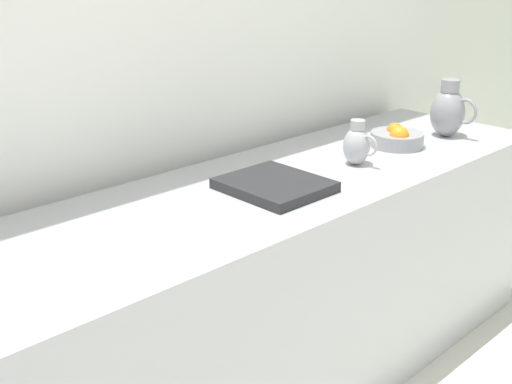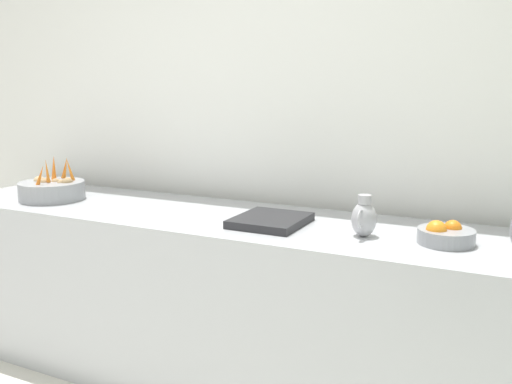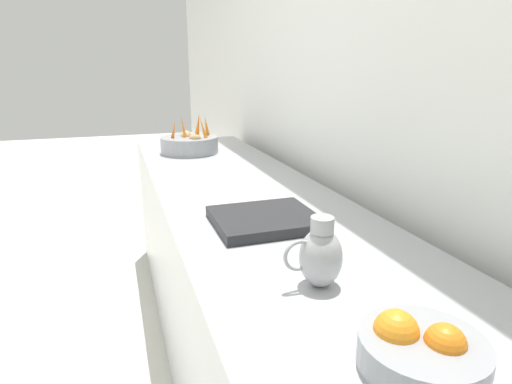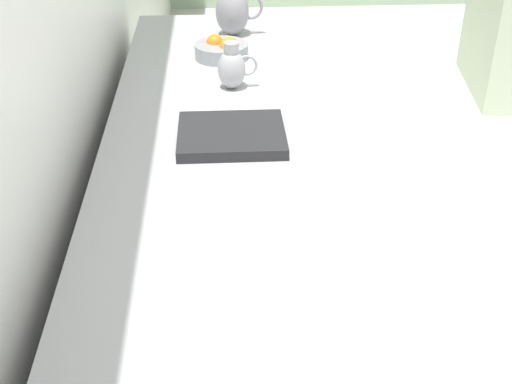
{
  "view_description": "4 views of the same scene",
  "coord_description": "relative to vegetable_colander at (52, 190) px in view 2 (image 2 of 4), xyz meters",
  "views": [
    {
      "loc": [
        0.01,
        -1.17,
        1.63
      ],
      "look_at": [
        -1.31,
        0.09,
        0.95
      ],
      "focal_mm": 44.52,
      "sensor_mm": 36.0,
      "label": 1
    },
    {
      "loc": [
        0.76,
        1.3,
        1.48
      ],
      "look_at": [
        -1.29,
        0.29,
        1.04
      ],
      "focal_mm": 38.4,
      "sensor_mm": 36.0,
      "label": 2
    },
    {
      "loc": [
        -0.97,
        1.54,
        1.38
      ],
      "look_at": [
        -1.44,
        0.17,
        0.95
      ],
      "focal_mm": 29.53,
      "sensor_mm": 36.0,
      "label": 3
    },
    {
      "loc": [
        -1.46,
        -1.61,
        1.84
      ],
      "look_at": [
        -1.37,
        -0.16,
        0.95
      ],
      "focal_mm": 46.66,
      "sensor_mm": 36.0,
      "label": 4
    }
  ],
  "objects": [
    {
      "name": "metal_pitcher_short",
      "position": [
        -0.0,
        1.75,
        0.02
      ],
      "size": [
        0.15,
        0.1,
        0.18
      ],
      "color": "#A3A3A8",
      "rests_on": "prep_counter"
    },
    {
      "name": "prep_counter",
      "position": [
        -0.07,
        1.07,
        -0.49
      ],
      "size": [
        0.72,
        3.25,
        0.87
      ],
      "primitive_type": "cube",
      "color": "#ADAFB5",
      "rests_on": "ground_plane"
    },
    {
      "name": "vegetable_colander",
      "position": [
        0.0,
        0.0,
        0.0
      ],
      "size": [
        0.35,
        0.35,
        0.24
      ],
      "color": "gray",
      "rests_on": "prep_counter"
    },
    {
      "name": "orange_bowl",
      "position": [
        -0.04,
        2.07,
        -0.02
      ],
      "size": [
        0.22,
        0.22,
        0.1
      ],
      "color": "gray",
      "rests_on": "prep_counter"
    },
    {
      "name": "tile_wall_left",
      "position": [
        -0.54,
        1.57,
        0.57
      ],
      "size": [
        0.1,
        8.67,
        3.0
      ],
      "primitive_type": "cube",
      "color": "white",
      "rests_on": "ground_plane"
    },
    {
      "name": "counter_sink_basin",
      "position": [
        -0.02,
        1.32,
        -0.04
      ],
      "size": [
        0.34,
        0.3,
        0.04
      ],
      "primitive_type": "cube",
      "color": "#232326",
      "rests_on": "prep_counter"
    }
  ]
}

